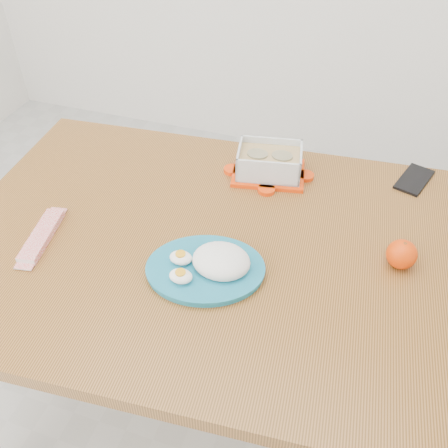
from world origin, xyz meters
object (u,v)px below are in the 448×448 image
(food_container, at_px, (269,162))
(orange_fruit, at_px, (402,254))
(dining_table, at_px, (224,266))
(rice_plate, at_px, (210,265))
(smartphone, at_px, (414,180))

(food_container, relative_size, orange_fruit, 3.24)
(food_container, bearing_deg, dining_table, -106.35)
(rice_plate, height_order, smartphone, rice_plate)
(orange_fruit, height_order, rice_plate, rice_plate)
(rice_plate, bearing_deg, dining_table, 73.98)
(dining_table, bearing_deg, food_container, 79.77)
(dining_table, xyz_separation_m, smartphone, (0.43, 0.41, 0.09))
(orange_fruit, distance_m, smartphone, 0.36)
(dining_table, distance_m, orange_fruit, 0.43)
(rice_plate, bearing_deg, food_container, 68.85)
(food_container, bearing_deg, smartphone, 3.96)
(dining_table, height_order, rice_plate, rice_plate)
(orange_fruit, bearing_deg, smartphone, 86.86)
(rice_plate, bearing_deg, orange_fruit, 4.38)
(rice_plate, bearing_deg, smartphone, 33.17)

